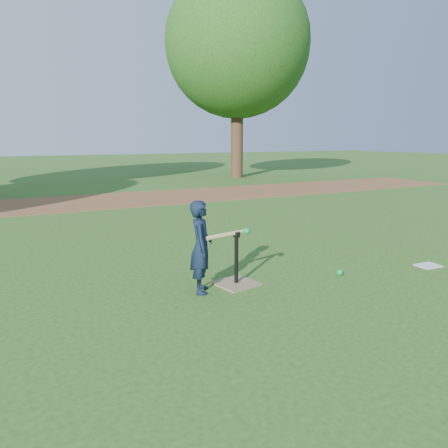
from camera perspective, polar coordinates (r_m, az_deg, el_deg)
name	(u,v)px	position (r m, az deg, el deg)	size (l,w,h in m)	color
ground	(254,282)	(5.10, 3.93, -7.62)	(80.00, 80.00, 0.00)	#285116
dirt_strip	(106,201)	(11.99, -15.17, 2.97)	(24.00, 3.00, 0.01)	brown
child	(201,247)	(4.66, -3.02, -3.01)	(0.37, 0.24, 1.00)	black
wiffle_ball_ground	(340,272)	(5.50, 14.88, -6.13)	(0.08, 0.08, 0.08)	#0D9240
clipboard	(428,266)	(6.30, 25.11, -4.93)	(0.30, 0.23, 0.01)	silver
batting_tee	(236,275)	(4.99, 1.61, -6.69)	(0.51, 0.51, 0.61)	#807051
swing_action	(229,234)	(4.78, 0.72, -1.34)	(0.63, 0.19, 0.09)	#CDB977
tree_right	(237,45)	(18.82, 1.77, 22.37)	(5.80, 5.80, 8.21)	#382316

